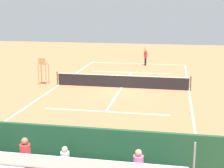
{
  "coord_description": "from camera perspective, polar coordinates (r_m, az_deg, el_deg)",
  "views": [
    {
      "loc": [
        -3.81,
        24.61,
        6.09
      ],
      "look_at": [
        0.0,
        4.0,
        1.2
      ],
      "focal_mm": 54.15,
      "sensor_mm": 36.0,
      "label": 1
    }
  ],
  "objects": [
    {
      "name": "ground_plane",
      "position": [
        25.64,
        1.63,
        -0.61
      ],
      "size": [
        60.0,
        60.0,
        0.0
      ],
      "primitive_type": "plane",
      "color": "#CC7047"
    },
    {
      "name": "court_line_markings",
      "position": [
        25.67,
        1.64,
        -0.59
      ],
      "size": [
        10.1,
        22.2,
        0.01
      ],
      "color": "white",
      "rests_on": "ground"
    },
    {
      "name": "tennis_net",
      "position": [
        25.52,
        1.63,
        0.48
      ],
      "size": [
        10.3,
        0.1,
        1.07
      ],
      "color": "black",
      "rests_on": "ground"
    },
    {
      "name": "backdrop_wall",
      "position": [
        12.37,
        -8.62,
        -11.33
      ],
      "size": [
        18.0,
        0.16,
        2.0
      ],
      "primitive_type": "cube",
      "color": "#1E4C2D",
      "rests_on": "ground"
    },
    {
      "name": "umpire_chair",
      "position": [
        26.89,
        -11.57,
        2.64
      ],
      "size": [
        0.67,
        0.67,
        2.14
      ],
      "color": "#A88456",
      "rests_on": "ground"
    },
    {
      "name": "courtside_bench",
      "position": [
        12.65,
        5.14,
        -12.85
      ],
      "size": [
        1.8,
        0.4,
        0.93
      ],
      "color": "#33383D",
      "rests_on": "ground"
    },
    {
      "name": "equipment_bag",
      "position": [
        12.99,
        -3.59,
        -13.95
      ],
      "size": [
        0.9,
        0.36,
        0.36
      ],
      "primitive_type": "cube",
      "color": "black",
      "rests_on": "ground"
    },
    {
      "name": "tennis_player",
      "position": [
        35.14,
        5.69,
        4.77
      ],
      "size": [
        0.44,
        0.56,
        1.93
      ],
      "color": "black",
      "rests_on": "ground"
    },
    {
      "name": "tennis_racket",
      "position": [
        35.33,
        4.53,
        3.19
      ],
      "size": [
        0.59,
        0.37,
        0.03
      ],
      "color": "black",
      "rests_on": "ground"
    },
    {
      "name": "tennis_ball_near",
      "position": [
        32.13,
        5.3,
        2.21
      ],
      "size": [
        0.07,
        0.07,
        0.07
      ],
      "primitive_type": "sphere",
      "color": "#CCDB33",
      "rests_on": "ground"
    },
    {
      "name": "tennis_ball_far",
      "position": [
        31.41,
        8.88,
        1.86
      ],
      "size": [
        0.07,
        0.07,
        0.07
      ],
      "primitive_type": "sphere",
      "color": "#CCDB33",
      "rests_on": "ground"
    }
  ]
}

